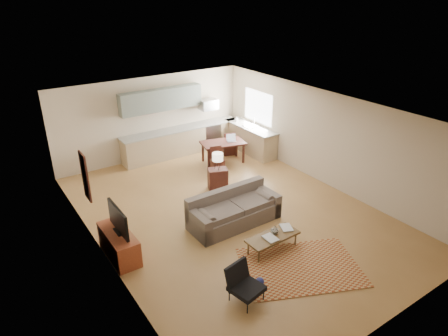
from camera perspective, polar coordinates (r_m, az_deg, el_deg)
room at (r=9.65m, az=1.00°, el=0.46°), size 9.00×9.00×9.00m
kitchen_counter_back at (r=13.73m, az=-6.02°, el=3.91°), size 4.26×0.64×0.92m
kitchen_counter_right at (r=13.84m, az=3.76°, el=4.17°), size 0.64×2.26×0.92m
kitchen_range at (r=14.25m, az=-2.13°, el=4.78°), size 0.62×0.62×0.90m
kitchen_microwave at (r=13.92m, az=-2.24°, el=9.06°), size 0.62×0.40×0.35m
upper_cabinets at (r=13.14m, az=-8.95°, el=9.63°), size 2.80×0.34×0.70m
window_right at (r=13.67m, az=4.90°, el=8.69°), size 0.02×1.40×1.05m
wall_art_left at (r=9.11m, az=-19.17°, el=-1.18°), size 0.06×0.42×1.10m
triptych at (r=13.16m, az=-10.75°, el=8.61°), size 1.70×0.04×0.50m
rug at (r=8.65m, az=10.84°, el=-13.71°), size 2.86×2.49×0.02m
sofa at (r=9.66m, az=1.50°, el=-5.83°), size 2.35×1.04×0.81m
coffee_table at (r=8.94m, az=6.92°, el=-10.54°), size 1.24×0.52×0.37m
book_a at (r=8.66m, az=5.99°, el=-10.20°), size 0.26×0.34×0.03m
book_b at (r=9.09m, az=8.18°, el=-8.50°), size 0.49×0.51×0.03m
vase at (r=8.87m, az=7.27°, el=-8.74°), size 0.20×0.20×0.18m
armchair at (r=7.56m, az=3.26°, el=-16.39°), size 0.73×0.73×0.71m
tv_credenza at (r=8.93m, az=-14.77°, el=-10.45°), size 0.49×1.28×0.59m
tv at (r=8.62m, az=-14.89°, el=-7.13°), size 0.10×0.99×0.59m
console_table at (r=11.29m, az=-0.90°, el=-1.58°), size 0.62×0.52×0.62m
table_lamp at (r=11.05m, az=-0.91°, el=1.01°), size 0.41×0.41×0.50m
dining_table at (r=12.99m, az=-0.14°, el=2.28°), size 1.52×1.08×0.70m
dining_chair_near at (r=12.33m, az=-0.95°, el=1.21°), size 0.46×0.47×0.78m
dining_chair_far at (r=13.62m, az=0.60°, el=3.65°), size 0.49×0.50×0.82m
laptop at (r=12.90m, az=1.10°, el=4.29°), size 0.35×0.31×0.22m
soap_bottle at (r=14.10m, az=1.85°, el=6.99°), size 0.13×0.13×0.19m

